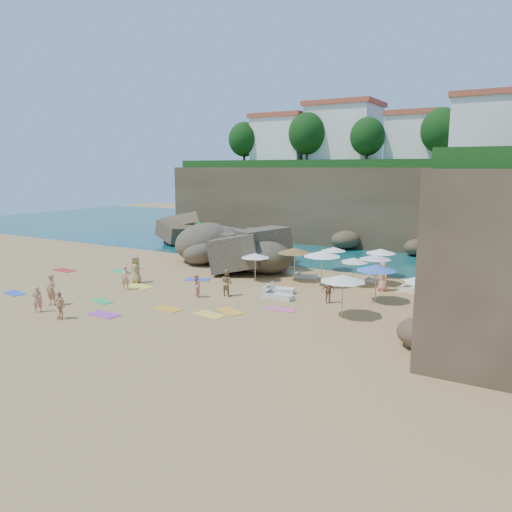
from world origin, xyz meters
The scene contains 49 objects.
ground centered at (0.00, 0.00, 0.00)m, with size 120.00×120.00×0.00m, color tan.
seawater centered at (0.00, 30.00, 0.00)m, with size 120.00×120.00×0.00m, color #0C4751.
cliff_back centered at (2.00, 25.00, 4.00)m, with size 44.00×8.00×8.00m, color brown.
rock_promontory centered at (-11.00, 16.00, 0.00)m, with size 12.00×7.00×2.00m, color brown, non-canonical shape.
clifftop_buildings centered at (2.96, 25.79, 11.24)m, with size 28.48×9.48×7.00m.
clifftop_trees centered at (4.78, 19.52, 11.26)m, with size 35.60×23.82×4.40m.
marina_masts centered at (-16.50, 30.00, 3.00)m, with size 3.10×0.10×6.00m.
rock_outcrop centered at (-2.11, 7.76, 0.00)m, with size 9.00×6.75×3.60m, color brown, non-canonical shape.
flag_pole centered at (-6.68, 7.70, 2.26)m, with size 0.68×0.25×3.54m.
parasol_0 centered at (6.11, 4.88, 2.24)m, with size 2.59×2.59×2.45m.
parasol_1 centered at (4.85, 10.15, 1.71)m, with size 1.97×1.97×1.86m.
parasol_2 centered at (8.72, 9.76, 1.94)m, with size 2.23×2.23×2.11m.
parasol_3 centered at (7.98, 6.02, 1.80)m, with size 2.07×2.07×1.96m.
parasol_4 centered at (15.71, 1.89, 2.01)m, with size 2.32×2.32×2.19m.
parasol_5 centered at (1.36, 3.96, 1.83)m, with size 2.11×2.11×1.99m.
parasol_6 centered at (3.79, 5.39, 2.20)m, with size 2.53×2.53×2.39m.
parasol_7 centered at (9.13, 7.13, 1.95)m, with size 2.24×2.24×2.12m.
parasol_8 centered at (14.06, 0.48, 2.27)m, with size 2.61×2.61×2.47m.
parasol_9 centered at (9.95, -1.26, 2.17)m, with size 2.50×2.50×2.37m.
parasol_10 centered at (10.58, 2.67, 2.13)m, with size 2.45×2.45×2.32m.
parasol_11 centered at (14.68, -0.28, 1.79)m, with size 2.06×2.06×1.95m.
lounger_0 centered at (4.18, 6.53, 0.13)m, with size 1.68×0.56×0.26m, color silver.
lounger_1 centered at (2.64, 7.21, 0.12)m, with size 1.59×0.53×0.25m, color silver.
lounger_2 centered at (9.02, 7.84, 0.12)m, with size 1.58×0.53×0.25m, color white.
lounger_3 centered at (5.15, 0.42, 0.16)m, with size 2.03×0.68×0.32m, color silver.
lounger_4 centered at (12.12, 6.37, 0.16)m, with size 1.99×0.66×0.31m, color white.
lounger_5 centered at (4.45, 1.74, 0.16)m, with size 2.06×0.69×0.32m, color white.
towel_0 centered at (-10.17, -7.17, 0.01)m, with size 1.68×0.84×0.03m, color blue.
towel_2 centered at (0.77, -4.89, 0.01)m, with size 1.67×0.84×0.03m, color gold.
towel_3 centered at (-3.81, -5.68, 0.01)m, with size 1.60×0.80×0.03m, color green.
towel_4 centered at (-4.54, -1.68, 0.02)m, with size 1.93×0.97×0.03m, color #FFF143.
towel_6 centered at (-1.54, -7.59, 0.02)m, with size 1.82×0.91×0.03m, color #B237B4.
towel_7 centered at (-13.43, -0.69, 0.02)m, with size 1.91×0.96×0.03m, color red.
towel_8 centered at (-2.36, 2.06, 0.02)m, with size 1.73×0.87×0.03m, color blue.
towel_9 centered at (6.45, -1.68, 0.02)m, with size 1.74×0.87×0.03m, color #E0578F.
towel_10 centered at (4.12, -3.49, 0.02)m, with size 1.71×0.85×0.03m, color #FFA728.
towel_11 centered at (-9.29, 1.25, 0.02)m, with size 1.91×0.95×0.03m, color #2FA761.
towel_12 centered at (3.54, -4.62, 0.02)m, with size 1.77×0.88×0.03m, color yellow.
person_stand_0 centered at (-4.68, -2.76, 0.80)m, with size 0.58×0.38×1.60m, color tan.
person_stand_1 centered at (1.99, -0.65, 0.85)m, with size 0.83×0.64×1.70m, color #AB8055.
person_stand_2 centered at (-2.29, 8.01, 0.90)m, with size 1.17×0.48×1.81m, color tan.
person_stand_3 centered at (8.21, 1.00, 0.75)m, with size 0.87×0.36×1.49m, color #A87A54.
person_stand_4 centered at (10.12, 5.63, 0.95)m, with size 0.93×0.51×1.90m, color tan.
person_stand_5 centered at (-5.20, 7.37, 0.90)m, with size 1.67×0.48×1.80m, color tan.
person_stand_6 centered at (-5.17, -9.07, 0.74)m, with size 0.54×0.35×1.48m, color tan.
person_lie_1 centered at (-2.96, -9.31, 0.18)m, with size 0.88×1.50×0.37m, color #E8AF84.
person_lie_2 centered at (-5.48, -0.93, 0.25)m, with size 0.92×1.87×0.50m, color #A18250.
person_lie_4 centered at (-5.63, -7.77, 0.22)m, with size 0.66×1.81×0.43m, color #AD7C56.
person_lie_5 centered at (0.61, -2.00, 0.27)m, with size 0.70×1.44×0.54m, color #F9A38D.
Camera 1 is at (19.23, -26.18, 8.07)m, focal length 35.00 mm.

